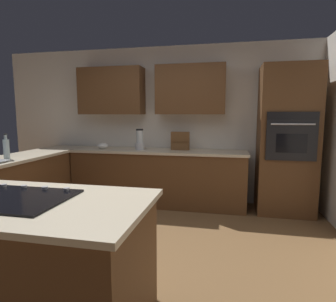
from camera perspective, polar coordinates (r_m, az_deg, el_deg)
The scene contains 14 objects.
ground_plane at distance 3.19m, azimuth -8.09°, elevation -20.09°, with size 14.00×14.00×0.00m, color brown.
wall_back at distance 4.81m, azimuth -0.84°, elevation 7.22°, with size 6.00×0.44×2.60m.
lower_cabinets_back at distance 4.62m, azimuth -2.01°, elevation -5.58°, with size 2.80×0.60×0.86m, color brown.
countertop_back at distance 4.54m, azimuth -2.04°, elevation -0.03°, with size 2.84×0.64×0.04m, color beige.
lower_cabinets_side at distance 4.38m, azimuth -28.68°, elevation -7.21°, with size 0.60×2.90×0.86m, color brown.
countertop_side at distance 4.30m, azimuth -29.05°, elevation -1.38°, with size 0.64×2.94×0.04m, color beige.
island_base at distance 2.35m, azimuth -28.51°, elevation -19.68°, with size 1.80×0.86×0.86m, color brown.
island_top at distance 2.19m, azimuth -29.24°, elevation -9.08°, with size 1.88×0.94×0.04m, color beige.
wall_oven at distance 4.46m, azimuth 23.03°, elevation 1.94°, with size 0.80×0.66×2.17m.
cooktop at distance 2.19m, azimuth -29.18°, elevation -8.35°, with size 0.76×0.56×0.03m.
blender at distance 4.58m, azimuth -5.78°, elevation 2.10°, with size 0.15×0.15×0.34m.
mixing_bowl at distance 4.82m, azimuth -13.14°, elevation 1.03°, with size 0.18×0.18×0.10m, color white.
spice_rack at distance 4.53m, azimuth 2.50°, elevation 2.07°, with size 0.29×0.11×0.29m.
dish_soap_bottle at distance 4.13m, azimuth -30.09°, elevation 0.43°, with size 0.07×0.07×0.33m.
Camera 1 is at (-0.99, 2.65, 1.47)m, focal length 29.88 mm.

